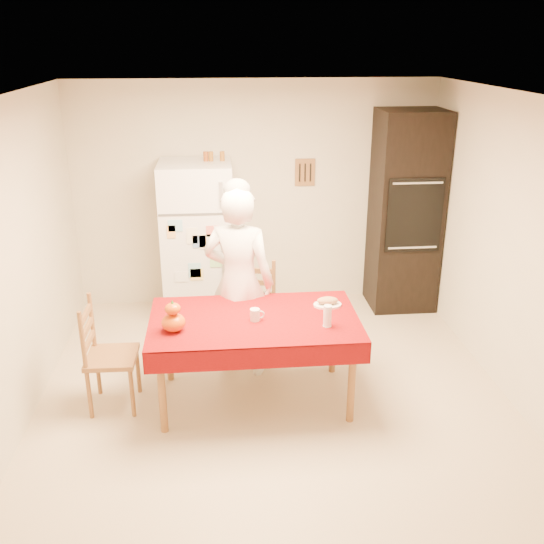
{
  "coord_description": "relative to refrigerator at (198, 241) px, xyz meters",
  "views": [
    {
      "loc": [
        -0.44,
        -4.35,
        2.9
      ],
      "look_at": [
        -0.01,
        0.2,
        1.12
      ],
      "focal_mm": 40.0,
      "sensor_mm": 36.0,
      "label": 1
    }
  ],
  "objects": [
    {
      "name": "room_shell",
      "position": [
        0.65,
        -1.88,
        0.77
      ],
      "size": [
        4.02,
        4.52,
        2.51
      ],
      "color": "beige",
      "rests_on": "ground"
    },
    {
      "name": "pumpkin_lower",
      "position": [
        -0.15,
        -1.94,
        -0.02
      ],
      "size": [
        0.19,
        0.19,
        0.14
      ],
      "primitive_type": "ellipsoid",
      "color": "#D74005",
      "rests_on": "dining_table"
    },
    {
      "name": "chair_left",
      "position": [
        -0.75,
        -1.75,
        -0.34
      ],
      "size": [
        0.41,
        0.43,
        0.95
      ],
      "rotation": [
        0.0,
        0.0,
        1.55
      ],
      "color": "brown",
      "rests_on": "floor"
    },
    {
      "name": "spice_jar_right",
      "position": [
        0.29,
        0.05,
        0.9
      ],
      "size": [
        0.05,
        0.05,
        0.1
      ],
      "primitive_type": "cylinder",
      "color": "brown",
      "rests_on": "refrigerator"
    },
    {
      "name": "oven_cabinet",
      "position": [
        2.28,
        0.05,
        0.25
      ],
      "size": [
        0.7,
        0.62,
        2.2
      ],
      "color": "black",
      "rests_on": "floor"
    },
    {
      "name": "coffee_mug",
      "position": [
        0.49,
        -1.82,
        -0.04
      ],
      "size": [
        0.08,
        0.08,
        0.1
      ],
      "primitive_type": "cylinder",
      "color": "silver",
      "rests_on": "dining_table"
    },
    {
      "name": "spice_jar_mid",
      "position": [
        0.17,
        0.05,
        0.9
      ],
      "size": [
        0.05,
        0.05,
        0.1
      ],
      "primitive_type": "cylinder",
      "color": "brown",
      "rests_on": "refrigerator"
    },
    {
      "name": "pumpkin_upper",
      "position": [
        -0.15,
        -1.94,
        0.1
      ],
      "size": [
        0.12,
        0.12,
        0.09
      ],
      "primitive_type": "ellipsoid",
      "color": "#DD4E05",
      "rests_on": "pumpkin_lower"
    },
    {
      "name": "dining_table",
      "position": [
        0.49,
        -1.78,
        -0.16
      ],
      "size": [
        1.7,
        1.0,
        0.76
      ],
      "color": "brown",
      "rests_on": "floor"
    },
    {
      "name": "refrigerator",
      "position": [
        0.0,
        0.0,
        0.0
      ],
      "size": [
        0.75,
        0.74,
        1.7
      ],
      "color": "white",
      "rests_on": "floor"
    },
    {
      "name": "seated_woman",
      "position": [
        0.39,
        -1.26,
        0.02
      ],
      "size": [
        0.74,
        0.6,
        1.74
      ],
      "primitive_type": "imported",
      "rotation": [
        0.0,
        0.0,
        2.82
      ],
      "color": "white",
      "rests_on": "floor"
    },
    {
      "name": "spice_jar_left",
      "position": [
        0.12,
        0.05,
        0.9
      ],
      "size": [
        0.05,
        0.05,
        0.1
      ],
      "primitive_type": "cylinder",
      "color": "brown",
      "rests_on": "refrigerator"
    },
    {
      "name": "wine_glass",
      "position": [
        1.05,
        -1.98,
        -0.0
      ],
      "size": [
        0.07,
        0.07,
        0.18
      ],
      "primitive_type": "cylinder",
      "color": "white",
      "rests_on": "dining_table"
    },
    {
      "name": "chair_far",
      "position": [
        0.53,
        -1.01,
        -0.34
      ],
      "size": [
        0.49,
        0.48,
        0.95
      ],
      "rotation": [
        0.0,
        0.0,
        -0.21
      ],
      "color": "brown",
      "rests_on": "floor"
    },
    {
      "name": "bread_plate",
      "position": [
        1.12,
        -1.59,
        -0.08
      ],
      "size": [
        0.24,
        0.24,
        0.02
      ],
      "primitive_type": "cylinder",
      "color": "white",
      "rests_on": "dining_table"
    },
    {
      "name": "floor",
      "position": [
        0.65,
        -1.88,
        -0.85
      ],
      "size": [
        4.5,
        4.5,
        0.0
      ],
      "primitive_type": "plane",
      "color": "#CCB393",
      "rests_on": "ground"
    },
    {
      "name": "bread_loaf",
      "position": [
        1.12,
        -1.59,
        -0.04
      ],
      "size": [
        0.18,
        0.1,
        0.06
      ],
      "primitive_type": "ellipsoid",
      "color": "tan",
      "rests_on": "bread_plate"
    }
  ]
}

